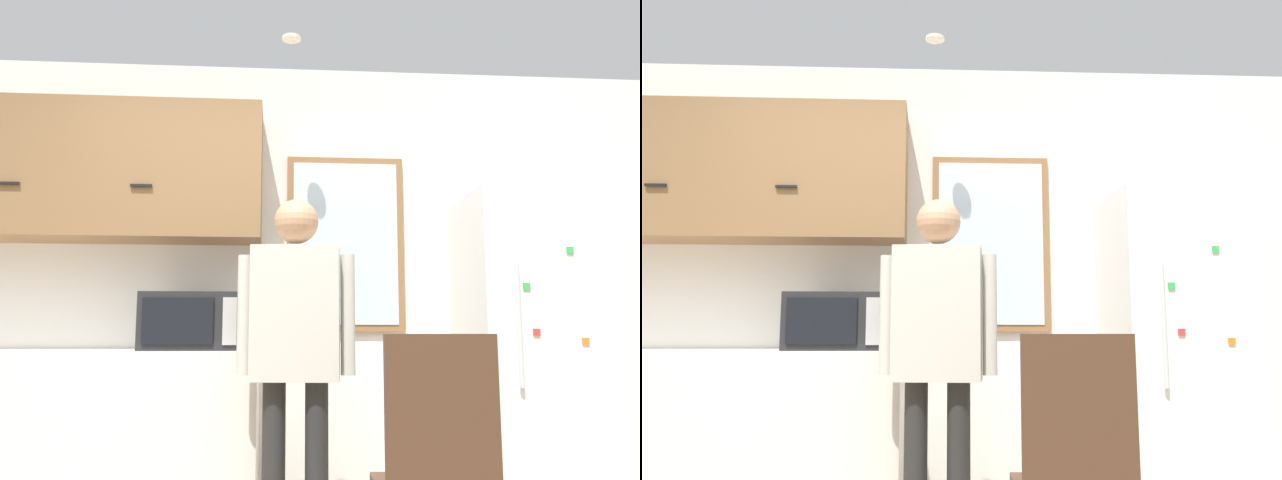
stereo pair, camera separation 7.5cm
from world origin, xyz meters
The scene contains 9 objects.
back_wall centered at (0.00, 1.87, 1.35)m, with size 6.00×0.06×2.70m.
counter centered at (-1.16, 1.53, 0.45)m, with size 2.07×0.64×0.91m.
upper_cabinets centered at (-1.16, 1.68, 1.95)m, with size 2.07×0.36×0.82m.
microwave centered at (-0.49, 1.47, 1.06)m, with size 0.51×0.43×0.30m.
person centered at (0.06, 1.02, 1.00)m, with size 0.57×0.27×1.65m.
refrigerator centered at (1.41, 1.50, 0.90)m, with size 0.71×0.69×1.79m.
chair centered at (0.55, 0.33, 0.53)m, with size 0.46×0.46×1.00m.
window centered at (0.39, 1.83, 1.56)m, with size 0.73×0.05×1.09m.
ceiling_light centered at (0.04, 1.38, 2.68)m, with size 0.11×0.11×0.01m.
Camera 1 is at (-0.05, -1.99, 0.99)m, focal length 35.00 mm.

